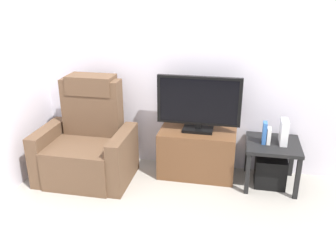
# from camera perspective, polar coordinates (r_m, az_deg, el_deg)

# --- Properties ---
(ground_plane) EXTENTS (6.40, 6.40, 0.00)m
(ground_plane) POSITION_cam_1_polar(r_m,az_deg,el_deg) (3.37, 3.30, -14.65)
(ground_plane) COLOR #9E998E
(wall_back) EXTENTS (6.40, 0.06, 2.60)m
(wall_back) POSITION_cam_1_polar(r_m,az_deg,el_deg) (3.91, 6.19, 11.27)
(wall_back) COLOR silver
(wall_back) RESTS_ON ground
(tv_stand) EXTENTS (0.82, 0.42, 0.52)m
(tv_stand) POSITION_cam_1_polar(r_m,az_deg,el_deg) (3.98, 4.58, -4.30)
(tv_stand) COLOR brown
(tv_stand) RESTS_ON ground
(television) EXTENTS (0.88, 0.20, 0.60)m
(television) POSITION_cam_1_polar(r_m,az_deg,el_deg) (3.78, 4.87, 3.64)
(television) COLOR black
(television) RESTS_ON tv_stand
(recliner_armchair) EXTENTS (0.98, 0.78, 1.08)m
(recliner_armchair) POSITION_cam_1_polar(r_m,az_deg,el_deg) (4.00, -12.55, -2.82)
(recliner_armchair) COLOR brown
(recliner_armchair) RESTS_ON ground
(side_table) EXTENTS (0.54, 0.54, 0.48)m
(side_table) POSITION_cam_1_polar(r_m,az_deg,el_deg) (3.87, 16.14, -3.60)
(side_table) COLOR black
(side_table) RESTS_ON ground
(subwoofer_box) EXTENTS (0.31, 0.31, 0.31)m
(subwoofer_box) POSITION_cam_1_polar(r_m,az_deg,el_deg) (3.98, 15.78, -6.77)
(subwoofer_box) COLOR black
(subwoofer_box) RESTS_ON ground
(book_leftmost) EXTENTS (0.04, 0.10, 0.22)m
(book_leftmost) POSITION_cam_1_polar(r_m,az_deg,el_deg) (3.77, 14.95, -1.03)
(book_leftmost) COLOR #3366B2
(book_leftmost) RESTS_ON side_table
(book_middle) EXTENTS (0.04, 0.10, 0.17)m
(book_middle) POSITION_cam_1_polar(r_m,az_deg,el_deg) (3.79, 15.58, -1.49)
(book_middle) COLOR white
(book_middle) RESTS_ON side_table
(game_console) EXTENTS (0.07, 0.20, 0.25)m
(game_console) POSITION_cam_1_polar(r_m,az_deg,el_deg) (3.81, 17.78, -0.91)
(game_console) COLOR white
(game_console) RESTS_ON side_table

